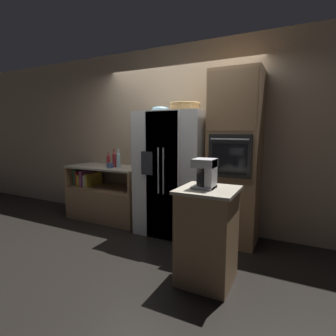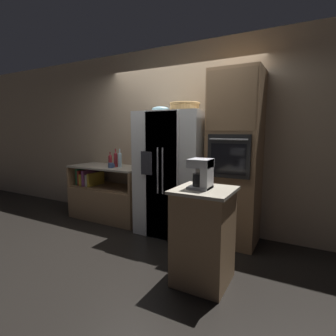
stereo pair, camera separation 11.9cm
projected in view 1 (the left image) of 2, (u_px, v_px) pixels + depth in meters
name	position (u px, v px, depth m)	size (l,w,h in m)	color
ground_plane	(167.00, 232.00, 3.94)	(20.00, 20.00, 0.00)	black
wall_back	(180.00, 138.00, 4.14)	(12.00, 0.06, 2.80)	tan
counter_left	(107.00, 199.00, 4.51)	(1.35, 0.64, 0.91)	#93704C
refrigerator	(173.00, 173.00, 3.83)	(0.99, 0.75, 1.78)	white
wall_oven	(235.00, 159.00, 3.46)	(0.64, 0.65, 2.27)	#93704C
island_counter	(207.00, 235.00, 2.60)	(0.56, 0.57, 0.96)	#93704C
wicker_basket	(185.00, 106.00, 3.56)	(0.42, 0.42, 0.11)	tan
fruit_bowl	(160.00, 109.00, 3.80)	(0.26, 0.26, 0.08)	#668C99
bottle_tall	(118.00, 159.00, 4.27)	(0.06, 0.06, 0.31)	silver
bottle_short	(114.00, 159.00, 4.30)	(0.06, 0.06, 0.30)	maroon
bottle_wide	(108.00, 160.00, 4.44)	(0.06, 0.06, 0.24)	maroon
mug	(110.00, 166.00, 4.22)	(0.13, 0.10, 0.08)	#384C7A
coffee_maker	(207.00, 172.00, 2.51)	(0.20, 0.22, 0.29)	#B2B2B7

